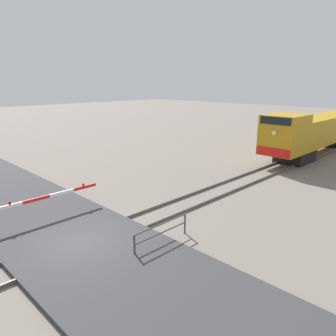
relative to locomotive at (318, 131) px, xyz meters
The scene contains 6 objects.
ground_plane 24.53m from the locomotive, 90.00° to the right, with size 160.00×160.00×0.00m, color slate.
rail_track_left 24.53m from the locomotive, 91.68° to the right, with size 0.08×80.00×0.15m, color #59544C.
rail_track_right 24.53m from the locomotive, 88.32° to the right, with size 0.08×80.00×0.15m, color #59544C.
road_surface 24.52m from the locomotive, 90.00° to the right, with size 36.00×5.64×0.16m, color #38383A.
locomotive is the anchor object (origin of this frame).
guard_railing 22.23m from the locomotive, 84.13° to the right, with size 0.08×2.91×0.95m.
Camera 1 is at (10.79, -5.80, 6.43)m, focal length 34.21 mm.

